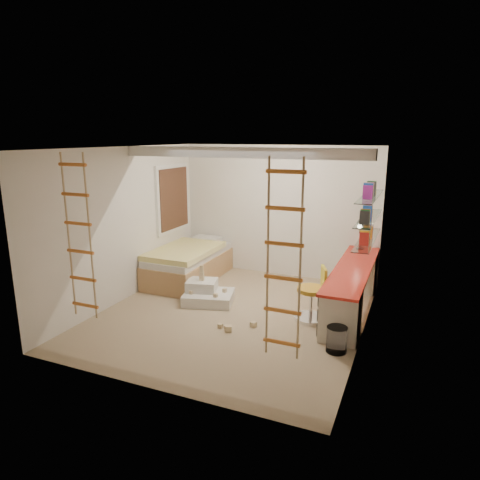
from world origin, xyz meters
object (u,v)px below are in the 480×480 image
at_px(bed, 189,263).
at_px(desk, 352,287).
at_px(swivel_chair, 313,301).
at_px(play_platform, 207,294).

bearing_deg(bed, desk, -6.49).
bearing_deg(swivel_chair, play_platform, 179.44).
distance_m(swivel_chair, play_platform, 1.84).
xyz_separation_m(desk, play_platform, (-2.33, -0.56, -0.26)).
height_order(swivel_chair, play_platform, swivel_chair).
relative_size(desk, play_platform, 2.94).
relative_size(desk, bed, 1.40).
xyz_separation_m(desk, swivel_chair, (-0.50, -0.58, -0.09)).
bearing_deg(swivel_chair, desk, 49.36).
bearing_deg(desk, swivel_chair, -130.64).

